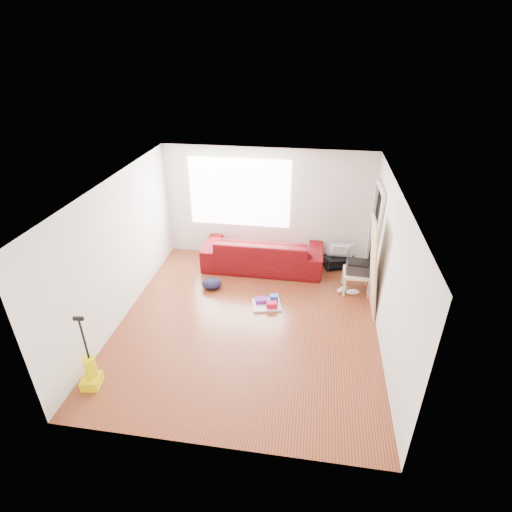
# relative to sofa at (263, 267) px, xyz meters

# --- Properties ---
(room) EXTENTS (4.51, 5.01, 2.51)m
(room) POSITION_rel_sofa_xyz_m (0.08, -1.80, 1.25)
(room) COLOR #622412
(room) RESTS_ON ground
(sofa) EXTENTS (2.56, 1.00, 0.75)m
(sofa) POSITION_rel_sofa_xyz_m (0.00, 0.00, 0.00)
(sofa) COLOR black
(sofa) RESTS_ON ground
(tv_stand) EXTENTS (0.73, 0.55, 0.24)m
(tv_stand) POSITION_rel_sofa_xyz_m (1.65, 0.27, 0.13)
(tv_stand) COLOR black
(tv_stand) RESTS_ON ground
(tv) EXTENTS (0.54, 0.07, 0.31)m
(tv) POSITION_rel_sofa_xyz_m (1.65, 0.27, 0.40)
(tv) COLOR black
(tv) RESTS_ON tv_stand
(side_table) EXTENTS (0.53, 0.53, 0.43)m
(side_table) POSITION_rel_sofa_xyz_m (1.95, -0.63, 0.36)
(side_table) COLOR tan
(side_table) RESTS_ON ground
(printer) EXTENTS (0.47, 0.37, 0.24)m
(printer) POSITION_rel_sofa_xyz_m (1.95, -0.63, 0.54)
(printer) COLOR black
(printer) RESTS_ON side_table
(bucket) EXTENTS (0.33, 0.33, 0.28)m
(bucket) POSITION_rel_sofa_xyz_m (0.73, -0.15, 0.00)
(bucket) COLOR #293EBA
(bucket) RESTS_ON ground
(toilet_paper) EXTENTS (0.12, 0.12, 0.11)m
(toilet_paper) POSITION_rel_sofa_xyz_m (0.76, -0.17, 0.20)
(toilet_paper) COLOR white
(toilet_paper) RESTS_ON bucket
(cleaning_tray) EXTENTS (0.61, 0.53, 0.19)m
(cleaning_tray) POSITION_rel_sofa_xyz_m (0.29, -1.41, 0.06)
(cleaning_tray) COLOR silver
(cleaning_tray) RESTS_ON ground
(backpack) EXTENTS (0.46, 0.39, 0.22)m
(backpack) POSITION_rel_sofa_xyz_m (-0.90, -0.99, 0.00)
(backpack) COLOR black
(backpack) RESTS_ON ground
(sneakers) EXTENTS (0.48, 0.28, 0.11)m
(sneakers) POSITION_rel_sofa_xyz_m (1.80, -0.75, 0.05)
(sneakers) COLOR white
(sneakers) RESTS_ON ground
(vacuum) EXTENTS (0.29, 0.32, 1.19)m
(vacuum) POSITION_rel_sofa_xyz_m (-2.00, -3.72, 0.22)
(vacuum) COLOR #E4D301
(vacuum) RESTS_ON ground
(door_panel) EXTENTS (0.22, 0.72, 1.80)m
(door_panel) POSITION_rel_sofa_xyz_m (2.13, -1.26, 0.00)
(door_panel) COLOR tan
(door_panel) RESTS_ON ground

